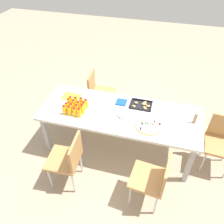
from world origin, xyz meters
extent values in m
plane|color=tan|center=(0.00, 0.00, 0.00)|extent=(12.00, 12.00, 0.00)
cube|color=silver|center=(0.00, 0.00, 0.71)|extent=(2.21, 0.84, 0.04)
cube|color=#99999E|center=(-1.03, -0.34, 0.35)|extent=(0.06, 0.06, 0.69)
cube|color=#99999E|center=(1.03, -0.34, 0.35)|extent=(0.06, 0.06, 0.69)
cube|color=#99999E|center=(-1.03, 0.34, 0.35)|extent=(0.06, 0.06, 0.69)
cube|color=#99999E|center=(1.03, 0.34, 0.35)|extent=(0.06, 0.06, 0.69)
cube|color=#B7844C|center=(0.53, -0.74, 0.45)|extent=(0.44, 0.44, 0.04)
cube|color=#B7844C|center=(0.72, -0.76, 0.64)|extent=(0.07, 0.38, 0.38)
cylinder|color=silver|center=(0.36, -0.89, 0.21)|extent=(0.02, 0.02, 0.41)
cylinder|color=silver|center=(0.39, -0.57, 0.21)|extent=(0.02, 0.02, 0.41)
cylinder|color=silver|center=(0.68, -0.92, 0.21)|extent=(0.02, 0.02, 0.41)
cylinder|color=silver|center=(0.71, -0.60, 0.21)|extent=(0.02, 0.02, 0.41)
cube|color=#B7844C|center=(-0.48, 0.73, 0.45)|extent=(0.43, 0.43, 0.04)
cube|color=#B7844C|center=(-0.67, 0.72, 0.64)|extent=(0.06, 0.38, 0.38)
cylinder|color=silver|center=(-0.34, 0.90, 0.21)|extent=(0.02, 0.02, 0.41)
cylinder|color=silver|center=(-0.31, 0.58, 0.21)|extent=(0.02, 0.02, 0.41)
cylinder|color=silver|center=(-0.65, 0.88, 0.21)|extent=(0.02, 0.02, 0.41)
cylinder|color=silver|center=(-0.63, 0.56, 0.21)|extent=(0.02, 0.02, 0.41)
cube|color=#B7844C|center=(-0.54, -0.75, 0.45)|extent=(0.43, 0.43, 0.04)
cube|color=#B7844C|center=(-0.36, -0.74, 0.64)|extent=(0.05, 0.38, 0.38)
cylinder|color=silver|center=(-0.69, -0.93, 0.21)|extent=(0.02, 0.02, 0.41)
cylinder|color=silver|center=(-0.71, -0.61, 0.21)|extent=(0.02, 0.02, 0.41)
cylinder|color=silver|center=(-0.37, -0.90, 0.21)|extent=(0.02, 0.02, 0.41)
cylinder|color=silver|center=(-0.40, -0.58, 0.21)|extent=(0.02, 0.02, 0.41)
cube|color=#B7844C|center=(1.40, 0.01, 0.45)|extent=(0.42, 0.42, 0.04)
cube|color=#B7844C|center=(1.42, 0.19, 0.64)|extent=(0.38, 0.05, 0.38)
cylinder|color=silver|center=(1.23, -0.14, 0.21)|extent=(0.02, 0.02, 0.41)
cylinder|color=silver|center=(1.25, 0.18, 0.21)|extent=(0.02, 0.02, 0.41)
cylinder|color=#F9AC14|center=(-0.72, -0.22, 0.80)|extent=(0.05, 0.05, 0.13)
cylinder|color=red|center=(-0.72, -0.22, 0.87)|extent=(0.04, 0.04, 0.02)
cylinder|color=#FAAC14|center=(-0.65, -0.22, 0.80)|extent=(0.06, 0.06, 0.13)
cylinder|color=red|center=(-0.65, -0.22, 0.87)|extent=(0.04, 0.04, 0.02)
cylinder|color=#FAAD14|center=(-0.57, -0.22, 0.79)|extent=(0.05, 0.05, 0.12)
cylinder|color=red|center=(-0.57, -0.22, 0.86)|extent=(0.04, 0.04, 0.02)
cylinder|color=#F9AD14|center=(-0.50, -0.23, 0.80)|extent=(0.05, 0.05, 0.13)
cylinder|color=red|center=(-0.50, -0.23, 0.87)|extent=(0.03, 0.03, 0.02)
cylinder|color=#F9AE14|center=(-0.72, -0.15, 0.79)|extent=(0.05, 0.05, 0.12)
cylinder|color=red|center=(-0.72, -0.15, 0.86)|extent=(0.04, 0.04, 0.02)
cylinder|color=#F9AD14|center=(-0.65, -0.15, 0.79)|extent=(0.06, 0.06, 0.12)
cylinder|color=red|center=(-0.65, -0.15, 0.86)|extent=(0.04, 0.04, 0.02)
cylinder|color=#F9AD14|center=(-0.57, -0.15, 0.79)|extent=(0.05, 0.05, 0.12)
cylinder|color=red|center=(-0.57, -0.15, 0.86)|extent=(0.03, 0.03, 0.02)
cylinder|color=#FAAD14|center=(-0.49, -0.14, 0.80)|extent=(0.06, 0.06, 0.13)
cylinder|color=red|center=(-0.49, -0.14, 0.87)|extent=(0.04, 0.04, 0.02)
cylinder|color=#F9AC14|center=(-0.72, -0.07, 0.80)|extent=(0.05, 0.05, 0.13)
cylinder|color=red|center=(-0.72, -0.07, 0.87)|extent=(0.03, 0.03, 0.02)
cylinder|color=#FAAE14|center=(-0.65, -0.07, 0.80)|extent=(0.06, 0.06, 0.13)
cylinder|color=red|center=(-0.65, -0.07, 0.87)|extent=(0.04, 0.04, 0.02)
cylinder|color=#F9AE14|center=(-0.57, -0.08, 0.79)|extent=(0.06, 0.06, 0.12)
cylinder|color=red|center=(-0.57, -0.08, 0.86)|extent=(0.04, 0.04, 0.02)
cylinder|color=#F9AD14|center=(-0.50, -0.07, 0.80)|extent=(0.06, 0.06, 0.12)
cylinder|color=red|center=(-0.50, -0.07, 0.87)|extent=(0.04, 0.04, 0.02)
cylinder|color=#F9AD14|center=(-0.72, 0.00, 0.79)|extent=(0.05, 0.05, 0.12)
cylinder|color=red|center=(-0.72, 0.00, 0.86)|extent=(0.03, 0.03, 0.02)
cylinder|color=#FAAD14|center=(-0.65, 0.01, 0.79)|extent=(0.06, 0.06, 0.12)
cylinder|color=red|center=(-0.65, 0.01, 0.86)|extent=(0.04, 0.04, 0.02)
cylinder|color=#FAAD14|center=(-0.56, 0.01, 0.80)|extent=(0.05, 0.05, 0.13)
cylinder|color=red|center=(-0.56, 0.01, 0.87)|extent=(0.04, 0.04, 0.02)
cylinder|color=#FAAC14|center=(-0.49, 0.00, 0.79)|extent=(0.06, 0.06, 0.12)
cylinder|color=red|center=(-0.49, 0.00, 0.86)|extent=(0.04, 0.04, 0.02)
cylinder|color=tan|center=(0.43, -0.16, 0.74)|extent=(0.35, 0.35, 0.02)
cylinder|color=white|center=(0.43, -0.16, 0.75)|extent=(0.32, 0.32, 0.01)
sphere|color=#1E1947|center=(0.41, -0.14, 0.76)|extent=(0.02, 0.02, 0.02)
sphere|color=red|center=(0.49, -0.10, 0.76)|extent=(0.02, 0.02, 0.02)
sphere|color=#66B238|center=(0.45, -0.14, 0.77)|extent=(0.02, 0.02, 0.02)
sphere|color=red|center=(0.57, -0.12, 0.77)|extent=(0.03, 0.03, 0.03)
sphere|color=#1E1947|center=(0.34, -0.12, 0.76)|extent=(0.02, 0.02, 0.02)
sphere|color=red|center=(0.48, -0.15, 0.77)|extent=(0.02, 0.02, 0.02)
sphere|color=#66B238|center=(0.55, -0.11, 0.77)|extent=(0.02, 0.02, 0.02)
sphere|color=#1E1947|center=(0.38, -0.16, 0.77)|extent=(0.03, 0.03, 0.03)
sphere|color=red|center=(0.49, -0.07, 0.76)|extent=(0.02, 0.02, 0.02)
sphere|color=#1E1947|center=(0.37, -0.13, 0.76)|extent=(0.02, 0.02, 0.02)
sphere|color=#1E1947|center=(0.34, -0.27, 0.77)|extent=(0.02, 0.02, 0.02)
sphere|color=#66B238|center=(0.34, -0.12, 0.77)|extent=(0.03, 0.03, 0.03)
sphere|color=#66B238|center=(0.45, -0.12, 0.76)|extent=(0.02, 0.02, 0.02)
sphere|color=#66B238|center=(0.33, -0.15, 0.77)|extent=(0.02, 0.02, 0.02)
sphere|color=#1E1947|center=(0.35, -0.17, 0.77)|extent=(0.03, 0.03, 0.03)
sphere|color=#66B238|center=(0.39, -0.16, 0.77)|extent=(0.03, 0.03, 0.03)
sphere|color=#1E1947|center=(0.34, -0.25, 0.77)|extent=(0.02, 0.02, 0.02)
cube|color=black|center=(0.26, 0.23, 0.74)|extent=(0.31, 0.22, 0.01)
cube|color=black|center=(0.26, 0.12, 0.75)|extent=(0.31, 0.01, 0.03)
cube|color=black|center=(0.26, 0.33, 0.75)|extent=(0.31, 0.01, 0.03)
cube|color=black|center=(0.11, 0.23, 0.75)|extent=(0.01, 0.22, 0.03)
cube|color=black|center=(0.41, 0.23, 0.75)|extent=(0.01, 0.22, 0.03)
ellipsoid|color=tan|center=(0.32, 0.24, 0.75)|extent=(0.04, 0.03, 0.02)
ellipsoid|color=tan|center=(0.17, 0.16, 0.76)|extent=(0.05, 0.04, 0.03)
ellipsoid|color=tan|center=(0.37, 0.22, 0.76)|extent=(0.05, 0.04, 0.03)
ellipsoid|color=tan|center=(0.32, 0.18, 0.75)|extent=(0.04, 0.03, 0.02)
ellipsoid|color=tan|center=(0.31, 0.26, 0.75)|extent=(0.04, 0.03, 0.03)
ellipsoid|color=tan|center=(0.29, 0.24, 0.76)|extent=(0.05, 0.04, 0.03)
ellipsoid|color=tan|center=(0.31, 0.29, 0.75)|extent=(0.04, 0.03, 0.03)
ellipsoid|color=tan|center=(0.36, 0.21, 0.75)|extent=(0.05, 0.03, 0.03)
ellipsoid|color=tan|center=(0.33, 0.15, 0.76)|extent=(0.05, 0.04, 0.03)
ellipsoid|color=tan|center=(0.30, 0.29, 0.75)|extent=(0.04, 0.03, 0.02)
ellipsoid|color=tan|center=(0.19, 0.25, 0.76)|extent=(0.05, 0.04, 0.03)
cylinder|color=silver|center=(0.09, -0.05, 0.74)|extent=(0.19, 0.19, 0.00)
cylinder|color=silver|center=(0.09, -0.05, 0.74)|extent=(0.19, 0.19, 0.00)
cylinder|color=silver|center=(0.09, -0.05, 0.75)|extent=(0.19, 0.19, 0.00)
cylinder|color=silver|center=(0.09, -0.05, 0.75)|extent=(0.19, 0.19, 0.00)
cylinder|color=silver|center=(0.09, -0.05, 0.76)|extent=(0.19, 0.19, 0.00)
cylinder|color=silver|center=(0.09, -0.05, 0.76)|extent=(0.19, 0.19, 0.00)
cylinder|color=silver|center=(0.09, -0.05, 0.77)|extent=(0.19, 0.19, 0.00)
cube|color=#194CA5|center=(-0.03, 0.22, 0.74)|extent=(0.15, 0.15, 0.02)
cylinder|color=#9E7A56|center=(0.99, 0.06, 0.81)|extent=(0.04, 0.04, 0.16)
cube|color=yellow|center=(-0.79, 0.16, 0.74)|extent=(0.28, 0.22, 0.01)
camera|label=1|loc=(0.51, -2.27, 2.76)|focal=35.69mm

